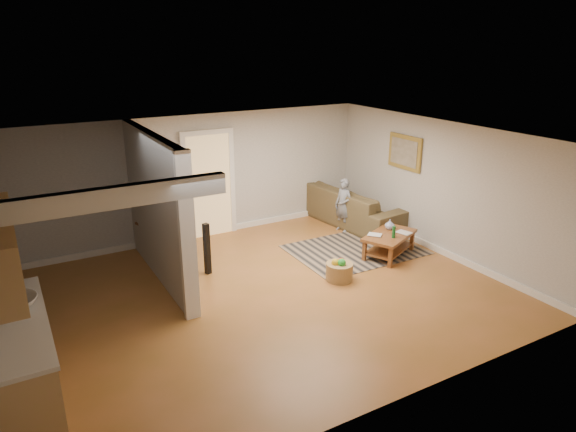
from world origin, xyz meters
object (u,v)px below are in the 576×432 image
object	(u,v)px
sofa	(351,222)
child	(342,231)
speaker_left	(207,249)
toddler	(185,259)
coffee_table	(389,238)
toy_basket	(339,271)
speaker_right	(172,252)
tv_console	(162,229)

from	to	relation	value
sofa	child	xyz separation A→B (m)	(-0.48, -0.33, 0.00)
speaker_left	toddler	bearing A→B (deg)	86.05
coffee_table	toy_basket	distance (m)	1.49
speaker_left	toddler	distance (m)	0.95
speaker_left	speaker_right	world-z (taller)	speaker_left
toy_basket	child	bearing A→B (deg)	53.23
tv_console	speaker_right	size ratio (longest dim) A/B	1.28
coffee_table	toy_basket	bearing A→B (deg)	-164.03
coffee_table	toddler	world-z (taller)	coffee_table
child	toddler	world-z (taller)	child
coffee_table	toy_basket	world-z (taller)	coffee_table
speaker_left	toy_basket	size ratio (longest dim) A/B	2.02
child	toy_basket	bearing A→B (deg)	-48.58
coffee_table	toddler	bearing A→B (deg)	152.86
sofa	toddler	xyz separation A→B (m)	(-3.90, -0.09, 0.00)
toy_basket	child	size ratio (longest dim) A/B	0.40
tv_console	speaker_left	size ratio (longest dim) A/B	1.21
coffee_table	child	xyz separation A→B (m)	(0.01, 1.50, -0.34)
coffee_table	speaker_right	world-z (taller)	speaker_right
sofa	speaker_left	distance (m)	3.89
tv_console	toddler	size ratio (longest dim) A/B	1.30
toddler	toy_basket	bearing A→B (deg)	132.59
toy_basket	toddler	xyz separation A→B (m)	(-1.99, 2.15, -0.17)
toy_basket	coffee_table	bearing A→B (deg)	15.97
child	coffee_table	bearing A→B (deg)	-12.05
sofa	toddler	size ratio (longest dim) A/B	3.16
child	tv_console	bearing A→B (deg)	-108.31
tv_console	toy_basket	xyz separation A→B (m)	(2.33, -2.34, -0.43)
speaker_right	toddler	distance (m)	0.86
coffee_table	speaker_left	bearing A→B (deg)	164.07
coffee_table	child	distance (m)	1.54
sofa	tv_console	distance (m)	4.28
sofa	speaker_right	size ratio (longest dim) A/B	3.12
speaker_right	toddler	world-z (taller)	speaker_right
speaker_right	child	xyz separation A→B (m)	(3.82, 0.37, -0.44)
tv_console	speaker_right	xyz separation A→B (m)	(-0.06, -0.80, -0.16)
tv_console	toy_basket	size ratio (longest dim) A/B	2.45
tv_console	speaker_left	xyz separation A→B (m)	(0.48, -1.00, -0.14)
coffee_table	toddler	xyz separation A→B (m)	(-3.41, 1.75, -0.34)
speaker_left	child	xyz separation A→B (m)	(3.27, 0.57, -0.46)
toy_basket	toddler	world-z (taller)	toddler
coffee_table	speaker_left	size ratio (longest dim) A/B	1.38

